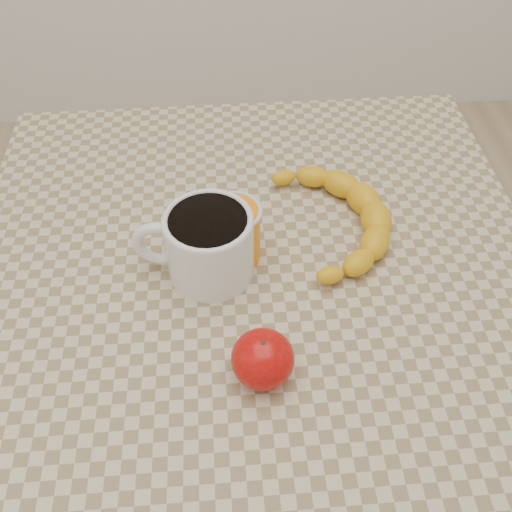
{
  "coord_description": "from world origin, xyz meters",
  "views": [
    {
      "loc": [
        -0.04,
        -0.52,
        1.34
      ],
      "look_at": [
        0.0,
        0.0,
        0.77
      ],
      "focal_mm": 40.0,
      "sensor_mm": 36.0,
      "label": 1
    }
  ],
  "objects": [
    {
      "name": "banana",
      "position": [
        0.12,
        0.06,
        0.77
      ],
      "size": [
        0.2,
        0.28,
        0.04
      ],
      "primitive_type": null,
      "rotation": [
        0.0,
        0.0,
        0.02
      ],
      "color": "yellow",
      "rests_on": "table"
    },
    {
      "name": "coffee_mug",
      "position": [
        -0.06,
        -0.0,
        0.8
      ],
      "size": [
        0.17,
        0.13,
        0.1
      ],
      "color": "white",
      "rests_on": "table"
    },
    {
      "name": "apple",
      "position": [
        -0.01,
        -0.17,
        0.78
      ],
      "size": [
        0.09,
        0.09,
        0.07
      ],
      "color": "#9B0507",
      "rests_on": "table"
    },
    {
      "name": "ground",
      "position": [
        0.0,
        0.0,
        0.0
      ],
      "size": [
        3.0,
        3.0,
        0.0
      ],
      "primitive_type": "plane",
      "color": "tan",
      "rests_on": "ground"
    },
    {
      "name": "orange_juice_glass",
      "position": [
        -0.03,
        0.02,
        0.8
      ],
      "size": [
        0.08,
        0.08,
        0.09
      ],
      "color": "orange",
      "rests_on": "table"
    },
    {
      "name": "table",
      "position": [
        0.0,
        0.0,
        0.66
      ],
      "size": [
        0.8,
        0.8,
        0.75
      ],
      "color": "#C1AF88",
      "rests_on": "ground"
    }
  ]
}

